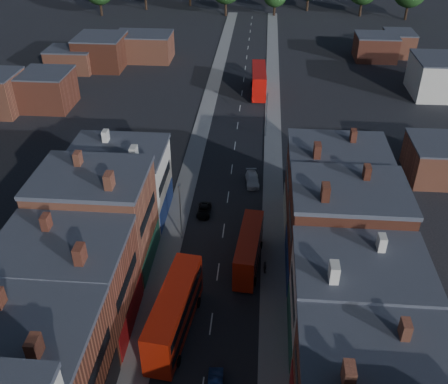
% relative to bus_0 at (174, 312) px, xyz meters
% --- Properties ---
extents(pavement_west, '(3.00, 200.00, 0.12)m').
position_rel_bus_0_xyz_m(pavement_west, '(-3.00, 35.32, -2.78)').
color(pavement_west, gray).
rests_on(pavement_west, ground).
extents(pavement_east, '(3.00, 200.00, 0.12)m').
position_rel_bus_0_xyz_m(pavement_east, '(10.00, 35.32, -2.78)').
color(pavement_east, gray).
rests_on(pavement_east, ground).
extents(lamp_post_2, '(0.25, 0.70, 8.12)m').
position_rel_bus_0_xyz_m(lamp_post_2, '(-1.70, 15.32, 1.86)').
color(lamp_post_2, slate).
rests_on(lamp_post_2, ground).
extents(lamp_post_3, '(0.25, 0.70, 8.12)m').
position_rel_bus_0_xyz_m(lamp_post_3, '(8.70, 45.32, 1.86)').
color(lamp_post_3, slate).
rests_on(lamp_post_3, ground).
extents(bus_0, '(4.23, 12.45, 5.27)m').
position_rel_bus_0_xyz_m(bus_0, '(0.00, 0.00, 0.00)').
color(bus_0, '#AA1B09').
rests_on(bus_0, ground).
extents(bus_1, '(3.28, 10.46, 4.44)m').
position_rel_bus_0_xyz_m(bus_1, '(7.00, 10.94, -0.45)').
color(bus_1, '#AD1D09').
rests_on(bus_1, ground).
extents(bus_2, '(3.46, 12.40, 5.31)m').
position_rel_bus_0_xyz_m(bus_2, '(6.94, 65.46, 0.02)').
color(bus_2, '#B20D07').
rests_on(bus_2, ground).
extents(car_2, '(1.76, 3.81, 1.06)m').
position_rel_bus_0_xyz_m(car_2, '(0.50, 20.97, -2.32)').
color(car_2, black).
rests_on(car_2, ground).
extents(car_3, '(2.42, 4.88, 1.36)m').
position_rel_bus_0_xyz_m(car_3, '(6.85, 29.41, -2.16)').
color(car_3, silver).
rests_on(car_3, ground).
extents(ped_1, '(0.84, 0.62, 1.54)m').
position_rel_bus_0_xyz_m(ped_1, '(-1.80, -3.68, -1.96)').
color(ped_1, '#3F2019').
rests_on(ped_1, pavement_west).
extents(ped_3, '(0.63, 1.03, 1.63)m').
position_rel_bus_0_xyz_m(ped_3, '(8.97, 9.53, -1.91)').
color(ped_3, '#4E4843').
rests_on(ped_3, pavement_east).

